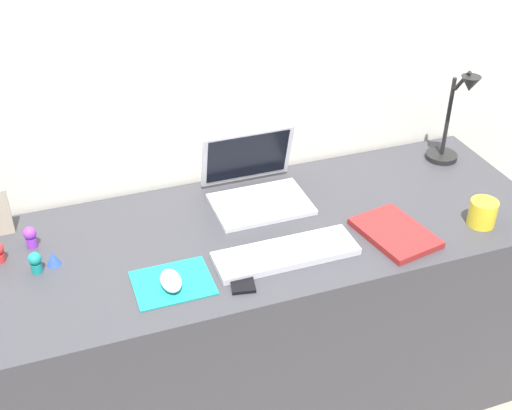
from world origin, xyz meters
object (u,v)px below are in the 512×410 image
Objects in this scene: toy_figurine_purple at (30,236)px; coffee_mug at (483,213)px; cell_phone at (241,277)px; toy_figurine_teal at (35,262)px; desk_lamp at (454,121)px; notebook_pad at (395,233)px; mouse at (171,281)px; laptop at (255,182)px; toy_figurine_blue at (53,258)px; keyboard at (286,253)px.

coffee_mug is at bearing -14.68° from toy_figurine_purple.
toy_figurine_teal is at bearing 167.78° from cell_phone.
notebook_pad is at bearing -140.27° from desk_lamp.
notebook_pad is at bearing 14.67° from cell_phone.
toy_figurine_purple reaches higher than notebook_pad.
cell_phone is 2.02× the size of toy_figurine_teal.
cell_phone is 0.36× the size of desk_lamp.
cell_phone is at bearing -22.75° from toy_figurine_teal.
mouse is 0.75× the size of cell_phone.
desk_lamp is at bearing 32.62° from cell_phone.
desk_lamp is at bearing 72.62° from coffee_mug.
cell_phone is 0.62m from toy_figurine_purple.
desk_lamp is 5.58× the size of toy_figurine_teal.
toy_figurine_teal is at bearing 170.49° from coffee_mug.
mouse is 1.12m from desk_lamp.
notebook_pad is at bearing 0.38° from mouse.
laptop is 2.34× the size of cell_phone.
notebook_pad is at bearing -11.63° from toy_figurine_blue.
laptop is 0.50m from mouse.
coffee_mug is 1.23× the size of toy_figurine_purple.
toy_figurine_purple is (-0.67, 0.29, 0.03)m from keyboard.
toy_figurine_blue is at bearing 144.60° from mouse.
cell_phone is 1.55× the size of coffee_mug.
toy_figurine_teal is (-1.28, 0.21, -0.01)m from coffee_mug.
desk_lamp is (0.88, 0.36, 0.16)m from cell_phone.
keyboard is at bearing 29.39° from cell_phone.
toy_figurine_teal is at bearing 150.74° from mouse.
keyboard is 6.48× the size of toy_figurine_teal.
notebook_pad is 5.57× the size of toy_figurine_blue.
coffee_mug is 1.26m from toy_figurine_blue.
keyboard reaches higher than cell_phone.
laptop is at bearing 12.99° from toy_figurine_teal.
desk_lamp is (0.73, 0.30, 0.15)m from keyboard.
desk_lamp reaches higher than keyboard.
mouse is at bearing -136.06° from laptop.
laptop is 1.25× the size of notebook_pad.
mouse is (-0.36, -0.34, -0.03)m from laptop.
toy_figurine_purple reaches higher than mouse.
toy_figurine_purple reaches higher than toy_figurine_blue.
keyboard is 0.16m from cell_phone.
keyboard is at bearing -16.31° from toy_figurine_blue.
coffee_mug is at bearing -17.53° from notebook_pad.
desk_lamp reaches higher than toy_figurine_purple.
cell_phone is 0.53m from toy_figurine_blue.
desk_lamp reaches higher than toy_figurine_blue.
toy_figurine_purple is at bearing 157.49° from cell_phone.
toy_figurine_blue reaches higher than mouse.
notebook_pad is 2.90× the size of coffee_mug.
laptop reaches higher than keyboard.
desk_lamp is at bearing 0.69° from toy_figurine_purple.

